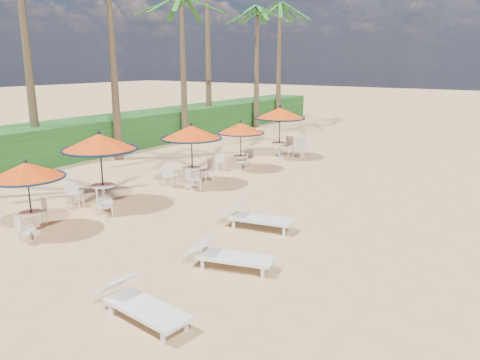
# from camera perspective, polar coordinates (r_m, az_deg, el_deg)

# --- Properties ---
(ground) EXTENTS (160.00, 160.00, 0.00)m
(ground) POSITION_cam_1_polar(r_m,az_deg,el_deg) (10.75, -10.22, -12.30)
(ground) COLOR tan
(ground) RESTS_ON ground
(scrub_hedge) EXTENTS (3.00, 40.00, 1.80)m
(scrub_hedge) POSITION_cam_1_polar(r_m,az_deg,el_deg) (27.30, -14.58, 5.70)
(scrub_hedge) COLOR #194716
(scrub_hedge) RESTS_ON ground
(station_0) EXTENTS (2.08, 2.08, 2.17)m
(station_0) POSITION_cam_1_polar(r_m,az_deg,el_deg) (14.22, -24.52, 0.31)
(station_0) COLOR black
(station_0) RESTS_ON ground
(station_1) EXTENTS (2.49, 2.49, 2.59)m
(station_1) POSITION_cam_1_polar(r_m,az_deg,el_deg) (15.97, -16.87, 3.61)
(station_1) COLOR black
(station_1) RESTS_ON ground
(station_2) EXTENTS (2.38, 2.38, 2.49)m
(station_2) POSITION_cam_1_polar(r_m,az_deg,el_deg) (18.17, -5.97, 4.87)
(station_2) COLOR black
(station_2) RESTS_ON ground
(station_3) EXTENTS (2.14, 2.14, 2.23)m
(station_3) POSITION_cam_1_polar(r_m,az_deg,el_deg) (20.84, 0.01, 5.63)
(station_3) COLOR black
(station_3) RESTS_ON ground
(station_4) EXTENTS (2.54, 2.54, 2.65)m
(station_4) POSITION_cam_1_polar(r_m,az_deg,el_deg) (23.64, 5.08, 7.56)
(station_4) COLOR black
(station_4) RESTS_ON ground
(lounger_near) EXTENTS (2.19, 0.87, 0.77)m
(lounger_near) POSITION_cam_1_polar(r_m,az_deg,el_deg) (9.31, -12.20, -14.38)
(lounger_near) COLOR silver
(lounger_near) RESTS_ON ground
(lounger_mid) EXTENTS (2.18, 1.20, 0.75)m
(lounger_mid) POSITION_cam_1_polar(r_m,az_deg,el_deg) (11.16, -1.63, -9.06)
(lounger_mid) COLOR silver
(lounger_mid) RESTS_ON ground
(lounger_far) EXTENTS (2.27, 1.10, 0.78)m
(lounger_far) POSITION_cam_1_polar(r_m,az_deg,el_deg) (13.71, 1.76, -4.46)
(lounger_far) COLOR silver
(lounger_far) RESTS_ON ground
(palm_4) EXTENTS (5.00, 5.00, 8.37)m
(palm_4) POSITION_cam_1_polar(r_m,az_deg,el_deg) (28.25, -7.14, 19.99)
(palm_4) COLOR brown
(palm_4) RESTS_ON ground
(palm_6) EXTENTS (5.00, 5.00, 8.45)m
(palm_6) POSITION_cam_1_polar(r_m,az_deg,el_deg) (34.71, 2.10, 19.13)
(palm_6) COLOR brown
(palm_6) RESTS_ON ground
(palm_7) EXTENTS (5.00, 5.00, 8.93)m
(palm_7) POSITION_cam_1_polar(r_m,az_deg,el_deg) (37.84, 4.87, 19.39)
(palm_7) COLOR brown
(palm_7) RESTS_ON ground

